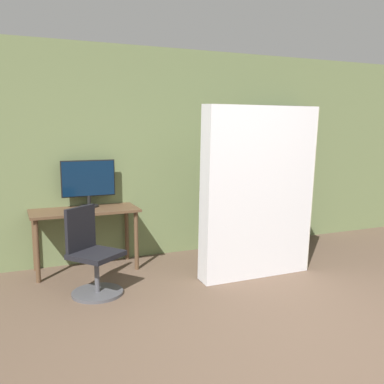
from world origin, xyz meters
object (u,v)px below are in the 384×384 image
(bookshelf, at_px, (272,179))
(office_chair, at_px, (92,260))
(monitor, at_px, (88,181))
(mattress_near, at_px, (258,193))

(bookshelf, bearing_deg, office_chair, -160.95)
(office_chair, distance_m, bookshelf, 3.01)
(monitor, relative_size, office_chair, 0.72)
(office_chair, bearing_deg, monitor, 81.01)
(monitor, relative_size, mattress_near, 0.33)
(monitor, distance_m, mattress_near, 2.03)
(mattress_near, bearing_deg, bookshelf, 50.59)
(office_chair, relative_size, bookshelf, 0.45)
(monitor, xyz_separation_m, office_chair, (-0.15, -0.93, -0.70))
(office_chair, distance_m, mattress_near, 1.93)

